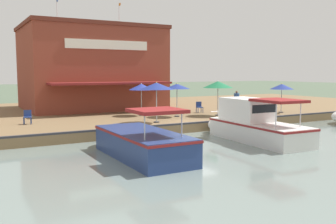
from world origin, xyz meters
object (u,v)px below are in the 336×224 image
object	(u,v)px
motorboat_distant_upstream	(250,124)
patio_umbrella_mid_patio_right	(282,87)
patio_umbrella_by_entrance	(156,86)
cafe_chair_beside_entrance	(27,116)
cafe_chair_mid_patio	(199,107)
cafe_chair_back_row_seat	(265,104)
patio_umbrella_far_corner	(177,86)
tree_upstream_bank	(83,61)
patio_umbrella_back_row	(218,85)
patio_umbrella_mid_patio_left	(141,87)
motorboat_second_along	(137,141)
person_mid_patio	(237,98)
waterfront_restaurant	(91,68)

from	to	relation	value
motorboat_distant_upstream	patio_umbrella_mid_patio_right	bearing A→B (deg)	124.63
patio_umbrella_by_entrance	cafe_chair_beside_entrance	world-z (taller)	patio_umbrella_by_entrance
cafe_chair_beside_entrance	cafe_chair_mid_patio	bearing A→B (deg)	91.81
cafe_chair_mid_patio	motorboat_distant_upstream	distance (m)	9.00
cafe_chair_back_row_seat	patio_umbrella_far_corner	bearing A→B (deg)	-87.52
motorboat_distant_upstream	tree_upstream_bank	size ratio (longest dim) A/B	1.07
patio_umbrella_far_corner	tree_upstream_bank	world-z (taller)	tree_upstream_bank
cafe_chair_mid_patio	patio_umbrella_far_corner	bearing A→B (deg)	-63.20
patio_umbrella_mid_patio_right	cafe_chair_mid_patio	xyz separation A→B (m)	(-3.07, -5.60, -1.54)
patio_umbrella_far_corner	patio_umbrella_back_row	bearing A→B (deg)	73.29
patio_umbrella_mid_patio_left	patio_umbrella_by_entrance	distance (m)	4.05
patio_umbrella_by_entrance	motorboat_second_along	world-z (taller)	patio_umbrella_by_entrance
patio_umbrella_by_entrance	person_mid_patio	bearing A→B (deg)	112.01
patio_umbrella_back_row	patio_umbrella_far_corner	world-z (taller)	patio_umbrella_back_row
waterfront_restaurant	patio_umbrella_mid_patio_right	world-z (taller)	waterfront_restaurant
patio_umbrella_far_corner	person_mid_patio	size ratio (longest dim) A/B	1.48
cafe_chair_back_row_seat	tree_upstream_bank	world-z (taller)	tree_upstream_bank
patio_umbrella_mid_patio_left	cafe_chair_back_row_seat	bearing A→B (deg)	81.88
cafe_chair_beside_entrance	person_mid_patio	xyz separation A→B (m)	(-0.70, 16.65, 0.51)
patio_umbrella_back_row	person_mid_patio	world-z (taller)	patio_umbrella_back_row
person_mid_patio	patio_umbrella_mid_patio_right	bearing A→B (deg)	26.36
cafe_chair_beside_entrance	cafe_chair_back_row_seat	bearing A→B (deg)	87.92
cafe_chair_back_row_seat	patio_umbrella_mid_patio_right	bearing A→B (deg)	-4.90
patio_umbrella_far_corner	cafe_chair_mid_patio	size ratio (longest dim) A/B	2.78
patio_umbrella_far_corner	tree_upstream_bank	size ratio (longest dim) A/B	0.35
patio_umbrella_back_row	cafe_chair_beside_entrance	distance (m)	13.02
cafe_chair_beside_entrance	patio_umbrella_by_entrance	bearing A→B (deg)	66.36
patio_umbrella_back_row	motorboat_second_along	world-z (taller)	patio_umbrella_back_row
cafe_chair_back_row_seat	person_mid_patio	world-z (taller)	person_mid_patio
patio_umbrella_by_entrance	cafe_chair_mid_patio	bearing A→B (deg)	122.44
patio_umbrella_mid_patio_left	cafe_chair_beside_entrance	xyz separation A→B (m)	(0.83, -7.97, -1.60)
patio_umbrella_far_corner	tree_upstream_bank	xyz separation A→B (m)	(-12.41, -3.04, 2.06)
patio_umbrella_mid_patio_left	waterfront_restaurant	bearing A→B (deg)	-170.20
waterfront_restaurant	patio_umbrella_far_corner	xyz separation A→B (m)	(9.54, 3.21, -1.40)
cafe_chair_mid_patio	patio_umbrella_mid_patio_right	bearing A→B (deg)	61.27
patio_umbrella_mid_patio_left	person_mid_patio	distance (m)	8.75
patio_umbrella_back_row	patio_umbrella_mid_patio_left	bearing A→B (deg)	-119.83
patio_umbrella_mid_patio_right	tree_upstream_bank	world-z (taller)	tree_upstream_bank
patio_umbrella_by_entrance	waterfront_restaurant	bearing A→B (deg)	-177.46
patio_umbrella_far_corner	motorboat_distant_upstream	bearing A→B (deg)	3.02
patio_umbrella_mid_patio_right	motorboat_distant_upstream	size ratio (longest dim) A/B	0.32
cafe_chair_beside_entrance	person_mid_patio	bearing A→B (deg)	92.42
motorboat_distant_upstream	patio_umbrella_far_corner	bearing A→B (deg)	-176.98
patio_umbrella_mid_patio_right	cafe_chair_beside_entrance	world-z (taller)	patio_umbrella_mid_patio_right
patio_umbrella_far_corner	patio_umbrella_mid_patio_left	bearing A→B (deg)	-134.81
patio_umbrella_by_entrance	tree_upstream_bank	xyz separation A→B (m)	(-14.50, -0.35, 1.92)
patio_umbrella_by_entrance	motorboat_distant_upstream	size ratio (longest dim) A/B	0.35
patio_umbrella_far_corner	motorboat_second_along	distance (m)	10.44
patio_umbrella_mid_patio_right	cafe_chair_back_row_seat	distance (m)	2.53
cafe_chair_back_row_seat	motorboat_second_along	size ratio (longest dim) A/B	0.13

